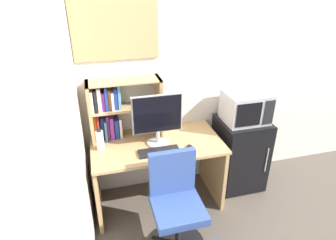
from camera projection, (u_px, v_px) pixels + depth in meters
name	position (u px, v px, depth m)	size (l,w,h in m)	color
wall_back	(268.00, 65.00, 3.12)	(6.40, 0.04, 2.60)	silver
wall_left	(65.00, 199.00, 1.26)	(0.04, 4.40, 2.60)	silver
desk	(157.00, 162.00, 2.87)	(1.25, 0.67, 0.73)	tan
hutch_bookshelf	(115.00, 109.00, 2.74)	(0.69, 0.23, 0.58)	tan
monitor	(157.00, 118.00, 2.64)	(0.47, 0.21, 0.50)	#B7B7BC
keyboard	(159.00, 152.00, 2.61)	(0.38, 0.13, 0.02)	black
computer_mouse	(190.00, 147.00, 2.67)	(0.06, 0.10, 0.03)	black
water_bottle	(100.00, 140.00, 2.62)	(0.07, 0.07, 0.21)	silver
mini_fridge	(240.00, 153.00, 3.20)	(0.50, 0.49, 0.81)	black
microwave	(246.00, 107.00, 2.94)	(0.44, 0.36, 0.32)	#ADADB2
desk_chair	(176.00, 209.00, 2.46)	(0.48, 0.48, 0.89)	black
wall_corkboard	(116.00, 30.00, 2.52)	(0.77, 0.02, 0.53)	tan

